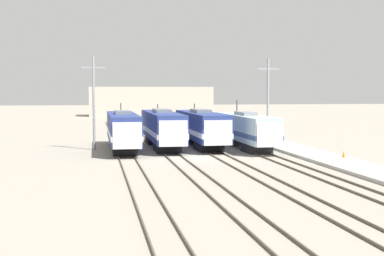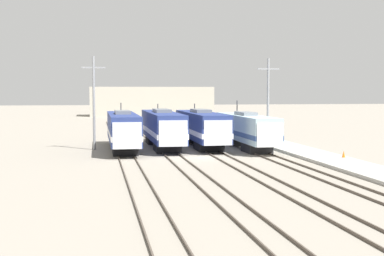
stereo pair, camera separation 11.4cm
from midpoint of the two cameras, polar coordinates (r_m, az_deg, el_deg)
The scene contains 14 objects.
ground_plane at distance 49.82m, azimuth 0.68°, elevation -3.13°, with size 400.00×400.00×0.00m, color gray.
rail_pair_far_left at distance 49.01m, azimuth -6.89°, elevation -3.19°, with size 1.51×120.00×0.15m.
rail_pair_center_left at distance 49.45m, azimuth -1.82°, elevation -3.10°, with size 1.51×120.00×0.15m.
rail_pair_center_right at distance 50.26m, azimuth 3.13°, elevation -2.99°, with size 1.51×120.00×0.15m.
rail_pair_far_right at distance 51.44m, azimuth 7.88°, elevation -2.86°, with size 1.51×120.00×0.15m.
locomotive_far_left at distance 55.79m, azimuth -7.32°, elevation -0.21°, with size 2.88×16.48×4.87m.
locomotive_center_left at distance 58.23m, azimuth -3.12°, elevation 0.02°, with size 2.99×17.62×4.67m.
locomotive_center_right at distance 58.92m, azimuth 1.11°, elevation 0.05°, with size 3.05×17.32×4.70m.
locomotive_far_right at distance 57.27m, azimuth 5.94°, elevation -0.19°, with size 2.77×16.46×5.11m.
catenary_tower_left at distance 56.81m, azimuth -10.37°, elevation 2.93°, with size 2.47×0.26×9.78m.
catenary_tower_right at distance 59.84m, azimuth 8.16°, elevation 3.00°, with size 2.47×0.26×9.78m.
platform at distance 52.95m, azimuth 12.43°, elevation -2.65°, with size 4.00×120.00×0.28m.
traffic_cone at distance 49.22m, azimuth 15.93°, elevation -2.70°, with size 0.30×0.30×0.59m.
depot_building at distance 137.69m, azimuth -4.36°, elevation 2.86°, with size 30.95×10.40×7.32m.
Camera 2 is at (-9.24, -48.57, 6.08)m, focal length 50.00 mm.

